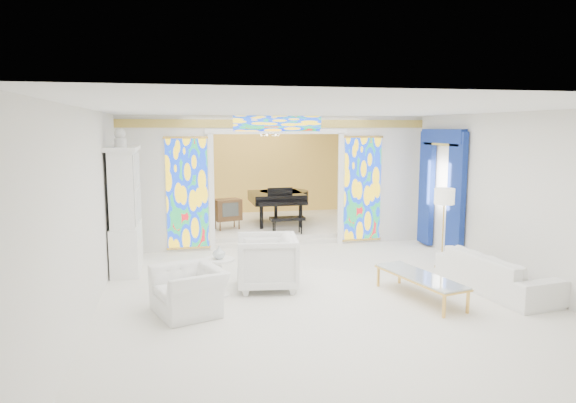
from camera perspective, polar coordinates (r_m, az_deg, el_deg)
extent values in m
plane|color=white|center=(10.11, 0.96, -7.45)|extent=(12.00, 12.00, 0.00)
cube|color=white|center=(9.75, 1.01, 9.80)|extent=(7.00, 12.00, 0.02)
cube|color=silver|center=(15.69, -4.02, 3.67)|extent=(7.00, 0.02, 3.00)
cube|color=silver|center=(4.31, 19.68, -8.75)|extent=(7.00, 0.02, 3.00)
cube|color=silver|center=(9.65, -19.70, 0.41)|extent=(0.02, 12.00, 3.00)
cube|color=silver|center=(11.14, 18.80, 1.43)|extent=(0.02, 12.00, 3.00)
cube|color=silver|center=(11.55, -13.50, 1.87)|extent=(2.00, 0.18, 3.00)
cube|color=silver|center=(12.48, 10.12, 2.41)|extent=(2.00, 0.18, 3.00)
cube|color=silver|center=(11.70, -1.25, 8.54)|extent=(3.00, 0.18, 0.40)
cube|color=white|center=(11.50, -8.50, 0.97)|extent=(0.12, 0.06, 2.60)
cube|color=white|center=(12.06, 5.88, 1.35)|extent=(0.12, 0.06, 2.60)
cube|color=white|center=(11.60, -1.16, 7.80)|extent=(3.24, 0.06, 0.12)
cube|color=gold|center=(11.60, -1.16, 8.64)|extent=(7.00, 0.05, 0.18)
cube|color=gold|center=(11.47, -11.14, 0.88)|extent=(0.90, 0.04, 2.40)
cube|color=gold|center=(12.23, 8.25, 1.40)|extent=(0.90, 0.04, 2.40)
cube|color=gold|center=(11.59, -1.15, 8.64)|extent=(2.00, 0.04, 0.34)
cube|color=white|center=(14.01, -2.85, -2.68)|extent=(6.80, 3.80, 0.18)
cube|color=#F6CB55|center=(15.57, -3.95, 3.63)|extent=(6.70, 0.10, 2.90)
cylinder|color=gold|center=(13.70, -2.02, 7.43)|extent=(0.48, 0.48, 0.30)
cube|color=navy|center=(11.15, 18.19, 0.69)|extent=(0.12, 0.55, 2.60)
cube|color=navy|center=(12.28, 15.14, 1.46)|extent=(0.12, 0.55, 2.60)
cube|color=navy|center=(11.63, 16.84, 6.97)|extent=(0.14, 1.70, 0.30)
cube|color=gold|center=(11.64, 16.80, 6.13)|extent=(0.12, 1.50, 0.06)
cube|color=white|center=(10.39, -17.46, -4.85)|extent=(0.50, 1.40, 0.90)
cube|color=white|center=(10.20, -17.74, 1.46)|extent=(0.44, 1.30, 1.40)
cube|color=silver|center=(10.18, -16.45, 1.50)|extent=(0.01, 1.20, 1.30)
cube|color=white|center=(10.14, -17.92, 5.62)|extent=(0.56, 1.46, 0.08)
cylinder|color=white|center=(9.79, -18.15, 6.23)|extent=(0.22, 0.22, 0.16)
sphere|color=white|center=(9.79, -18.19, 7.17)|extent=(0.20, 0.20, 0.20)
imported|color=silver|center=(7.83, -10.96, -9.70)|extent=(1.21, 1.28, 0.68)
imported|color=white|center=(8.79, -2.38, -6.71)|extent=(1.14, 1.11, 0.93)
imported|color=white|center=(9.34, 22.13, -7.33)|extent=(1.12, 2.28, 0.64)
cylinder|color=white|center=(8.46, -7.68, -6.44)|extent=(0.63, 0.63, 0.04)
cylinder|color=white|center=(8.54, -7.64, -8.39)|extent=(0.11, 0.11, 0.58)
cylinder|color=white|center=(8.62, -7.60, -10.20)|extent=(0.42, 0.42, 0.03)
imported|color=silver|center=(8.43, -7.69, -5.61)|extent=(0.25, 0.25, 0.21)
cube|color=silver|center=(8.54, 14.45, -8.05)|extent=(0.88, 1.80, 0.04)
cube|color=gold|center=(8.55, 14.45, -8.17)|extent=(0.91, 1.83, 0.03)
cube|color=gold|center=(7.86, 16.95, -11.06)|extent=(0.04, 0.04, 0.36)
cube|color=gold|center=(8.16, 19.35, -10.47)|extent=(0.04, 0.04, 0.36)
cube|color=gold|center=(9.09, 10.00, -8.20)|extent=(0.04, 0.04, 0.36)
cube|color=gold|center=(9.35, 12.29, -7.81)|extent=(0.04, 0.04, 0.36)
cylinder|color=gold|center=(10.61, 16.68, -6.97)|extent=(0.34, 0.34, 0.03)
cylinder|color=gold|center=(10.45, 16.83, -3.24)|extent=(0.04, 0.04, 1.44)
cylinder|color=white|center=(10.34, 16.99, 0.56)|extent=(0.48, 0.48, 0.31)
cube|color=black|center=(13.70, -1.31, 0.46)|extent=(1.35, 1.45, 0.26)
cylinder|color=black|center=(14.07, -0.45, 0.67)|extent=(1.34, 1.34, 0.26)
cube|color=black|center=(12.89, -0.60, -0.19)|extent=(1.26, 0.28, 0.09)
cube|color=white|center=(12.82, -0.54, -0.15)|extent=(1.16, 0.09, 0.03)
cube|color=black|center=(13.17, -0.89, 1.05)|extent=(0.65, 0.03, 0.23)
cube|color=black|center=(12.40, -0.08, -1.92)|extent=(0.84, 0.33, 0.07)
cylinder|color=black|center=(13.04, -2.97, -1.80)|extent=(0.09, 0.09, 0.58)
cylinder|color=black|center=(13.24, 1.41, -1.64)|extent=(0.09, 0.09, 0.58)
cylinder|color=black|center=(14.32, -1.37, -0.90)|extent=(0.09, 0.09, 0.58)
cube|color=brown|center=(13.04, -6.79, -0.91)|extent=(0.76, 0.62, 0.53)
cube|color=#393F3C|center=(12.84, -6.41, -0.90)|extent=(0.41, 0.14, 0.34)
cone|color=brown|center=(12.87, -7.55, -2.77)|extent=(0.05, 0.05, 0.23)
cone|color=brown|center=(13.06, -5.46, -2.58)|extent=(0.05, 0.05, 0.23)
cone|color=brown|center=(13.17, -8.05, -2.54)|extent=(0.05, 0.05, 0.23)
cone|color=brown|center=(13.35, -6.00, -2.35)|extent=(0.05, 0.05, 0.23)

